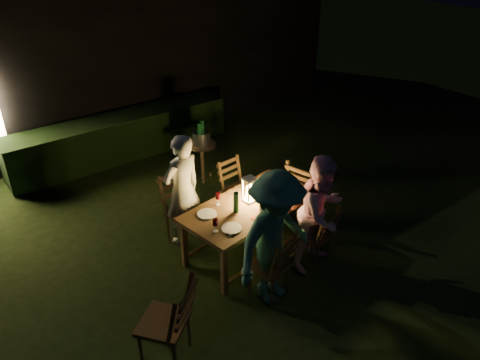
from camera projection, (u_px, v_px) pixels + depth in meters
garden_envelope at (90, 44)px, 10.14m from camera, size 40.00×40.00×3.20m
dining_table at (249, 209)px, 6.14m from camera, size 1.93×1.18×0.75m
chair_near_left at (270, 276)px, 5.60m from camera, size 0.53×0.55×0.95m
chair_near_right at (315, 244)px, 6.16m from camera, size 0.48×0.51×0.90m
chair_far_left at (187, 221)px, 6.51m from camera, size 0.58×0.61×1.08m
chair_far_right at (237, 198)px, 7.15m from camera, size 0.45×0.48×0.90m
chair_end at (305, 198)px, 7.09m from camera, size 0.58×0.56×1.00m
chair_spare at (167, 334)px, 4.77m from camera, size 0.69×0.70×1.07m
person_house_side at (182, 190)px, 6.29m from camera, size 0.65×0.48×1.63m
person_opp_right at (321, 213)px, 5.88m from camera, size 0.85×0.71×1.57m
person_opp_left at (275, 239)px, 5.28m from camera, size 1.19×0.81×1.71m
lantern at (249, 191)px, 6.09m from camera, size 0.16×0.16×0.35m
plate_far_left at (207, 214)px, 5.90m from camera, size 0.25×0.25×0.01m
plate_near_left at (232, 228)px, 5.63m from camera, size 0.25×0.25×0.01m
plate_far_right at (260, 185)px, 6.52m from camera, size 0.25×0.25×0.01m
plate_near_right at (285, 197)px, 6.25m from camera, size 0.25×0.25×0.01m
wineglass_a at (218, 199)px, 6.05m from camera, size 0.06×0.06×0.18m
wineglass_b at (215, 225)px, 5.54m from camera, size 0.06×0.06×0.18m
wineglass_c at (281, 198)px, 6.08m from camera, size 0.06×0.06×0.18m
wineglass_d at (270, 177)px, 6.56m from camera, size 0.06×0.06×0.18m
wineglass_e at (262, 210)px, 5.82m from camera, size 0.06×0.06×0.18m
bottle_table at (236, 202)px, 5.88m from camera, size 0.07×0.07×0.28m
napkin_left at (260, 218)px, 5.82m from camera, size 0.18×0.14×0.01m
napkin_right at (294, 196)px, 6.26m from camera, size 0.18×0.14×0.01m
phone at (232, 234)px, 5.54m from camera, size 0.14×0.07×0.01m
side_table at (202, 148)px, 7.92m from camera, size 0.50×0.50×0.68m
ice_bucket at (201, 138)px, 7.83m from camera, size 0.30×0.30×0.22m
bottle_bucket_a at (200, 137)px, 7.75m from camera, size 0.07×0.07×0.32m
bottle_bucket_b at (202, 133)px, 7.86m from camera, size 0.07×0.07×0.32m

